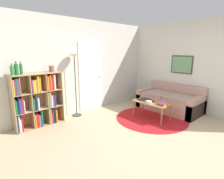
{
  "coord_description": "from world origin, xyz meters",
  "views": [
    {
      "loc": [
        -2.8,
        -1.49,
        1.76
      ],
      "look_at": [
        -0.09,
        1.52,
        0.85
      ],
      "focal_mm": 28.0,
      "sensor_mm": 36.0,
      "label": 1
    }
  ],
  "objects_px": {
    "floor_lamp": "(75,64)",
    "bowl": "(149,102)",
    "bookshelf": "(37,100)",
    "vase_on_shelf": "(52,69)",
    "bottle_middle": "(17,69)",
    "laptop": "(144,99)",
    "couch": "(170,101)",
    "coffee_table": "(152,104)",
    "bottle_right": "(21,69)",
    "bottle_left": "(12,70)"
  },
  "relations": [
    {
      "from": "bottle_middle",
      "to": "laptop",
      "type": "bearing_deg",
      "value": -24.22
    },
    {
      "from": "couch",
      "to": "vase_on_shelf",
      "type": "bearing_deg",
      "value": 153.55
    },
    {
      "from": "floor_lamp",
      "to": "bowl",
      "type": "distance_m",
      "value": 2.15
    },
    {
      "from": "floor_lamp",
      "to": "couch",
      "type": "relative_size",
      "value": 0.95
    },
    {
      "from": "floor_lamp",
      "to": "bottle_middle",
      "type": "xyz_separation_m",
      "value": [
        -1.37,
        -0.0,
        -0.03
      ]
    },
    {
      "from": "couch",
      "to": "bottle_left",
      "type": "distance_m",
      "value": 4.22
    },
    {
      "from": "bookshelf",
      "to": "vase_on_shelf",
      "type": "xyz_separation_m",
      "value": [
        0.41,
        0.0,
        0.71
      ]
    },
    {
      "from": "bookshelf",
      "to": "coffee_table",
      "type": "height_order",
      "value": "bookshelf"
    },
    {
      "from": "floor_lamp",
      "to": "bottle_middle",
      "type": "bearing_deg",
      "value": -179.97
    },
    {
      "from": "couch",
      "to": "laptop",
      "type": "height_order",
      "value": "couch"
    },
    {
      "from": "couch",
      "to": "bowl",
      "type": "relative_size",
      "value": 11.94
    },
    {
      "from": "bookshelf",
      "to": "laptop",
      "type": "xyz_separation_m",
      "value": [
        2.39,
        -1.25,
        -0.16
      ]
    },
    {
      "from": "bottle_middle",
      "to": "vase_on_shelf",
      "type": "distance_m",
      "value": 0.76
    },
    {
      "from": "laptop",
      "to": "bottle_left",
      "type": "relative_size",
      "value": 1.32
    },
    {
      "from": "floor_lamp",
      "to": "laptop",
      "type": "height_order",
      "value": "floor_lamp"
    },
    {
      "from": "couch",
      "to": "vase_on_shelf",
      "type": "distance_m",
      "value": 3.48
    },
    {
      "from": "laptop",
      "to": "bottle_middle",
      "type": "relative_size",
      "value": 1.12
    },
    {
      "from": "laptop",
      "to": "bowl",
      "type": "bearing_deg",
      "value": -119.09
    },
    {
      "from": "bookshelf",
      "to": "couch",
      "type": "distance_m",
      "value": 3.7
    },
    {
      "from": "couch",
      "to": "bottle_right",
      "type": "distance_m",
      "value": 4.08
    },
    {
      "from": "bookshelf",
      "to": "vase_on_shelf",
      "type": "distance_m",
      "value": 0.81
    },
    {
      "from": "bowl",
      "to": "vase_on_shelf",
      "type": "xyz_separation_m",
      "value": [
        -1.84,
        1.52,
        0.85
      ]
    },
    {
      "from": "bottle_left",
      "to": "coffee_table",
      "type": "bearing_deg",
      "value": -28.11
    },
    {
      "from": "coffee_table",
      "to": "bottle_middle",
      "type": "xyz_separation_m",
      "value": [
        -2.72,
        1.5,
        0.97
      ]
    },
    {
      "from": "floor_lamp",
      "to": "coffee_table",
      "type": "height_order",
      "value": "floor_lamp"
    },
    {
      "from": "bottle_right",
      "to": "bookshelf",
      "type": "bearing_deg",
      "value": -6.11
    },
    {
      "from": "bowl",
      "to": "bottle_left",
      "type": "relative_size",
      "value": 0.61
    },
    {
      "from": "couch",
      "to": "bowl",
      "type": "xyz_separation_m",
      "value": [
        -1.13,
        -0.04,
        0.21
      ]
    },
    {
      "from": "couch",
      "to": "bottle_middle",
      "type": "xyz_separation_m",
      "value": [
        -3.73,
        1.46,
        1.11
      ]
    },
    {
      "from": "vase_on_shelf",
      "to": "bottle_middle",
      "type": "bearing_deg",
      "value": -178.67
    },
    {
      "from": "bookshelf",
      "to": "bottle_left",
      "type": "bearing_deg",
      "value": -177.33
    },
    {
      "from": "laptop",
      "to": "bowl",
      "type": "xyz_separation_m",
      "value": [
        -0.15,
        -0.26,
        0.02
      ]
    },
    {
      "from": "floor_lamp",
      "to": "coffee_table",
      "type": "xyz_separation_m",
      "value": [
        1.35,
        -1.5,
        -1.0
      ]
    },
    {
      "from": "bottle_middle",
      "to": "couch",
      "type": "bearing_deg",
      "value": -21.37
    },
    {
      "from": "coffee_table",
      "to": "couch",
      "type": "bearing_deg",
      "value": 2.44
    },
    {
      "from": "bowl",
      "to": "vase_on_shelf",
      "type": "bearing_deg",
      "value": 140.54
    },
    {
      "from": "couch",
      "to": "coffee_table",
      "type": "height_order",
      "value": "couch"
    },
    {
      "from": "couch",
      "to": "bowl",
      "type": "distance_m",
      "value": 1.15
    },
    {
      "from": "bottle_middle",
      "to": "vase_on_shelf",
      "type": "xyz_separation_m",
      "value": [
        0.76,
        0.02,
        -0.04
      ]
    },
    {
      "from": "floor_lamp",
      "to": "bottle_right",
      "type": "relative_size",
      "value": 6.14
    },
    {
      "from": "bookshelf",
      "to": "vase_on_shelf",
      "type": "relative_size",
      "value": 8.45
    },
    {
      "from": "coffee_table",
      "to": "bottle_middle",
      "type": "bearing_deg",
      "value": 151.07
    },
    {
      "from": "coffee_table",
      "to": "bowl",
      "type": "xyz_separation_m",
      "value": [
        -0.12,
        0.01,
        0.08
      ]
    },
    {
      "from": "couch",
      "to": "bottle_right",
      "type": "height_order",
      "value": "bottle_right"
    },
    {
      "from": "floor_lamp",
      "to": "bottle_left",
      "type": "bearing_deg",
      "value": -179.76
    },
    {
      "from": "bookshelf",
      "to": "bowl",
      "type": "bearing_deg",
      "value": -33.96
    },
    {
      "from": "bottle_middle",
      "to": "bottle_right",
      "type": "bearing_deg",
      "value": 23.28
    },
    {
      "from": "floor_lamp",
      "to": "bottle_middle",
      "type": "distance_m",
      "value": 1.37
    },
    {
      "from": "bottle_middle",
      "to": "floor_lamp",
      "type": "bearing_deg",
      "value": 0.03
    },
    {
      "from": "laptop",
      "to": "bowl",
      "type": "distance_m",
      "value": 0.3
    }
  ]
}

